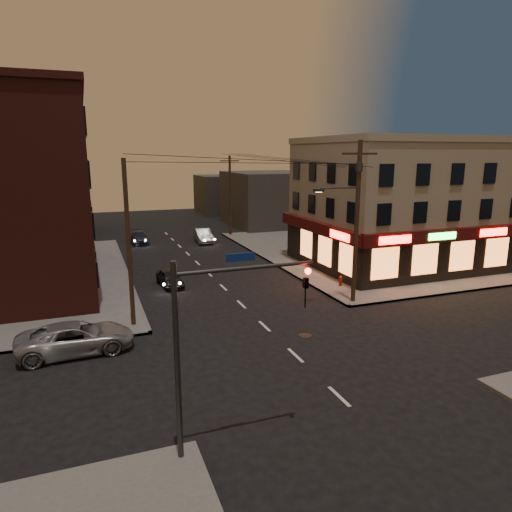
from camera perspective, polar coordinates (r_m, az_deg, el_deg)
name	(u,v)px	position (r m, az deg, el deg)	size (l,w,h in m)	color
ground	(296,355)	(22.21, 4.96, -12.28)	(120.00, 120.00, 0.00)	black
sidewalk_ne	(378,250)	(46.71, 14.98, 0.79)	(24.00, 28.00, 0.15)	#514F4C
pizza_building	(400,203)	(40.28, 17.58, 6.39)	(15.85, 12.85, 10.50)	gray
bg_building_ne_a	(269,199)	(60.86, 1.58, 7.16)	(10.00, 12.00, 7.00)	#3F3D3A
bg_building_nw	(48,199)	(60.51, -24.59, 6.47)	(9.00, 10.00, 8.00)	#3F3D3A
bg_building_ne_b	(224,194)	(73.42, -4.03, 7.69)	(8.00, 8.00, 6.00)	#3F3D3A
utility_pole_main	(355,214)	(28.72, 12.32, 5.20)	(4.20, 0.44, 10.00)	#382619
utility_pole_far	(230,196)	(52.70, -3.26, 7.54)	(0.26, 0.26, 9.00)	#382619
utility_pole_west	(129,244)	(25.15, -15.62, 1.42)	(0.24, 0.24, 9.00)	#382619
traffic_signal	(210,331)	(13.93, -5.73, -9.30)	(4.49, 0.32, 6.47)	#333538
suv_cross	(76,338)	(23.76, -21.57, -9.51)	(2.46, 5.34, 1.49)	gray
sedan_near	(170,278)	(33.42, -10.73, -2.74)	(1.40, 3.49, 1.19)	black
sedan_mid	(203,236)	(49.46, -6.63, 2.56)	(1.55, 4.45, 1.47)	slate
sedan_far	(139,237)	(50.27, -14.47, 2.26)	(1.71, 4.22, 1.22)	black
fire_hydrant	(340,280)	(33.02, 10.51, -3.02)	(0.32, 0.32, 0.71)	maroon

